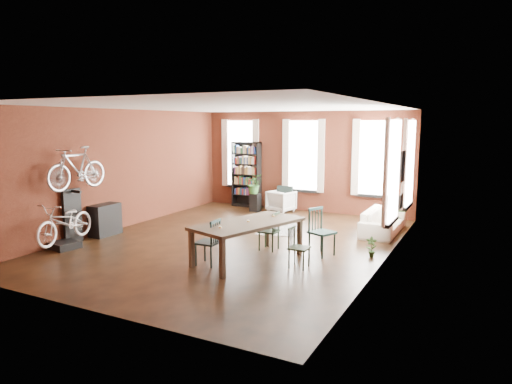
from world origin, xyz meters
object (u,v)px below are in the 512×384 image
Objects in this scene: white_armchair at (281,200)px; bicycle_floor at (64,204)px; dining_chair_b at (269,231)px; dining_chair_d at (322,232)px; cream_sofa at (383,217)px; console_table at (105,220)px; dining_chair_c at (299,248)px; bike_trainer at (65,245)px; plant_stand at (255,202)px; dining_chair_a at (208,242)px; dining_table at (248,241)px; bookshelf at (246,174)px.

white_armchair is 6.75m from bicycle_floor.
dining_chair_b is 1.21m from dining_chair_d.
console_table is (-6.23, -3.50, -0.01)m from cream_sofa.
dining_chair_c is 5.40m from bike_trainer.
dining_chair_b reaches higher than plant_stand.
dining_chair_a is at bearing -13.20° from console_table.
dining_chair_d is 0.58× the size of bicycle_floor.
bike_trainer is 1.39m from console_table.
dining_table is 1.15× the size of cream_sofa.
bookshelf is at bearing 135.97° from plant_stand.
plant_stand is at bearing 66.78° from console_table.
dining_chair_a reaches higher than bike_trainer.
dining_table is at bearing 152.25° from cream_sofa.
dining_chair_c is 5.38m from bicycle_floor.
white_armchair is at bearing 57.85° from bicycle_floor.
dining_chair_b is at bearing 25.98° from bike_trainer.
cream_sofa is (1.97, 3.75, -0.00)m from dining_table.
dining_chair_c is at bearing 108.49° from dining_chair_a.
dining_chair_a is at bearing 111.06° from dining_chair_c.
dining_table is 5.35m from white_armchair.
dining_chair_b is 4.52m from plant_stand.
dining_chair_d is at bearing -46.52° from plant_stand.
bookshelf is 2.75× the size of console_table.
dining_table is 3.18× the size of white_armchair.
console_table is at bearing 119.33° from cream_sofa.
dining_chair_d is at bearing 137.31° from white_armchair.
cream_sofa is (4.95, -1.70, -0.69)m from bookshelf.
bike_trainer is at bearing 135.62° from dining_chair_d.
bookshelf is at bearing -161.20° from dining_chair_a.
dining_table is at bearing 14.90° from bike_trainer.
dining_chair_a reaches higher than console_table.
console_table is 1.47m from bicycle_floor.
dining_chair_b is 4.64m from bicycle_floor.
cream_sofa is (3.50, -1.37, 0.03)m from white_armchair.
console_table is at bearing 86.66° from bicycle_floor.
bookshelf reaches higher than dining_chair_c.
bicycle_floor is (-4.14, -2.01, 0.60)m from dining_chair_b.
dining_chair_d reaches higher than dining_table.
console_table is at bearing -165.91° from dining_table.
bookshelf is 4.00× the size of bike_trainer.
bookshelf is at bearing -147.59° from dining_chair_b.
dining_chair_a is 1.83m from dining_chair_c.
plant_stand is at bearing 72.63° from bike_trainer.
cream_sofa is at bearing 144.13° from dining_chair_b.
bicycle_floor reaches higher than dining_table.
dining_chair_a is 1.69× the size of bike_trainer.
bicycle_floor is (-3.52, -0.46, 0.57)m from dining_chair_a.
cream_sofa reaches higher than plant_stand.
dining_chair_c is 1.07× the size of white_armchair.
white_armchair is at bearing -173.38° from dining_chair_a.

